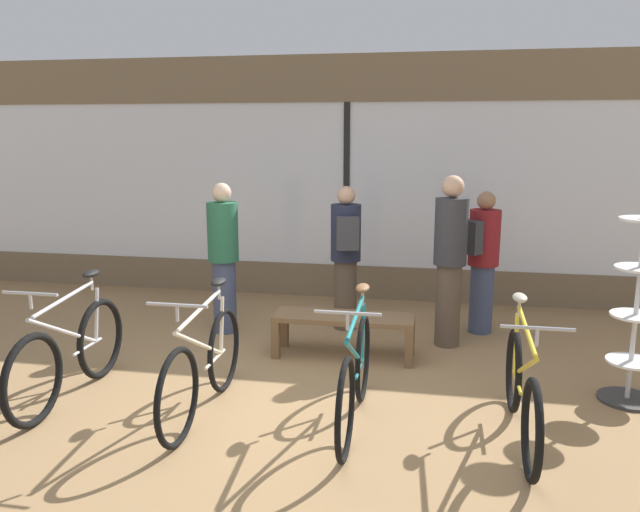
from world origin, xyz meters
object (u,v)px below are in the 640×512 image
object	(u,v)px
accessory_rack	(635,324)
customer_near_bench	(450,257)
bicycle_left	(204,366)
customer_near_rack	(346,253)
customer_by_window	(223,255)
bicycle_far_right	(522,391)
display_bench	(344,323)
bicycle_right	(355,376)
bicycle_far_left	(70,354)
customer_mid_floor	(482,258)

from	to	relation	value
accessory_rack	customer_near_bench	world-z (taller)	customer_near_bench
bicycle_left	customer_near_rack	xyz separation A→B (m)	(0.79, 2.39, 0.48)
bicycle_left	customer_by_window	distance (m)	2.15
bicycle_far_right	display_bench	size ratio (longest dim) A/B	1.23
bicycle_left	customer_near_bench	distance (m)	2.86
customer_near_rack	customer_near_bench	world-z (taller)	customer_near_bench
bicycle_right	bicycle_far_right	bearing A→B (deg)	0.32
bicycle_left	customer_by_window	size ratio (longest dim) A/B	1.03
customer_near_bench	customer_near_rack	bearing A→B (deg)	162.82
bicycle_left	bicycle_right	size ratio (longest dim) A/B	1.00
bicycle_far_left	customer_by_window	bearing A→B (deg)	70.80
accessory_rack	customer_near_rack	size ratio (longest dim) A/B	1.01
bicycle_far_left	customer_by_window	xyz separation A→B (m)	(0.68, 1.96, 0.49)
bicycle_far_left	bicycle_right	xyz separation A→B (m)	(2.43, -0.05, 0.01)
bicycle_right	accessory_rack	distance (m)	2.39
bicycle_left	customer_near_bench	bearing A→B (deg)	46.48
bicycle_far_left	display_bench	distance (m)	2.55
bicycle_far_left	customer_near_rack	xyz separation A→B (m)	(2.00, 2.32, 0.49)
accessory_rack	customer_mid_floor	bearing A→B (deg)	124.67
bicycle_far_left	bicycle_far_right	world-z (taller)	bicycle_far_left
bicycle_right	customer_near_rack	xyz separation A→B (m)	(-0.43, 2.36, 0.48)
bicycle_left	customer_by_window	world-z (taller)	customer_by_window
bicycle_far_left	bicycle_left	distance (m)	1.21
bicycle_far_right	accessory_rack	xyz separation A→B (m)	(0.98, 0.86, 0.30)
bicycle_left	display_bench	xyz separation A→B (m)	(0.91, 1.49, -0.05)
bicycle_far_right	customer_near_rack	xyz separation A→B (m)	(-1.65, 2.36, 0.51)
accessory_rack	customer_near_rack	xyz separation A→B (m)	(-2.63, 1.49, 0.20)
customer_near_bench	bicycle_right	bearing A→B (deg)	-109.62
display_bench	customer_mid_floor	size ratio (longest dim) A/B	0.88
bicycle_left	display_bench	world-z (taller)	bicycle_left
bicycle_far_right	display_bench	bearing A→B (deg)	136.41
customer_by_window	customer_mid_floor	distance (m)	2.87
accessory_rack	customer_near_bench	xyz separation A→B (m)	(-1.49, 1.14, 0.27)
accessory_rack	customer_near_rack	bearing A→B (deg)	150.46
bicycle_left	bicycle_far_right	xyz separation A→B (m)	(2.44, 0.03, -0.02)
customer_near_rack	customer_mid_floor	distance (m)	1.51
customer_near_bench	bicycle_far_left	bearing A→B (deg)	-148.02
bicycle_far_right	customer_mid_floor	bearing A→B (deg)	93.41
customer_by_window	customer_mid_floor	world-z (taller)	customer_by_window
bicycle_far_left	bicycle_far_right	distance (m)	3.65
bicycle_left	customer_near_rack	distance (m)	2.56
bicycle_right	customer_near_rack	world-z (taller)	customer_near_rack
bicycle_far_left	display_bench	size ratio (longest dim) A/B	1.23
bicycle_right	customer_by_window	distance (m)	2.70
bicycle_right	customer_near_bench	distance (m)	2.20
bicycle_far_left	customer_mid_floor	size ratio (longest dim) A/B	1.08
bicycle_right	customer_near_rack	distance (m)	2.45
bicycle_far_right	accessory_rack	size ratio (longest dim) A/B	1.04
display_bench	customer_by_window	distance (m)	1.62
bicycle_left	bicycle_far_right	size ratio (longest dim) A/B	1.01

